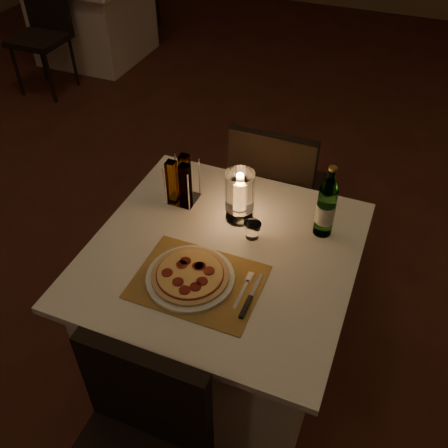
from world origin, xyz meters
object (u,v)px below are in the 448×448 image
at_px(main_table, 222,311).
at_px(neighbor_table_left, 94,18).
at_px(hurricane_candle, 240,193).
at_px(tumbler, 252,230).
at_px(water_bottle, 326,207).
at_px(pizza, 190,275).
at_px(chair_far, 275,185).
at_px(plate, 190,278).
at_px(chair_near, 135,446).

relative_size(main_table, neighbor_table_left, 1.00).
xyz_separation_m(main_table, neighbor_table_left, (-2.47, 2.81, 0.00)).
height_order(hurricane_candle, neighbor_table_left, hurricane_candle).
distance_m(tumbler, water_bottle, 0.30).
bearing_deg(pizza, chair_far, 86.81).
height_order(water_bottle, hurricane_candle, water_bottle).
bearing_deg(plate, water_bottle, 48.35).
relative_size(main_table, plate, 3.12).
bearing_deg(water_bottle, plate, -131.65).
distance_m(plate, water_bottle, 0.58).
distance_m(chair_near, hurricane_candle, 0.97).
relative_size(main_table, water_bottle, 3.19).
bearing_deg(water_bottle, chair_near, -108.91).
bearing_deg(hurricane_candle, plate, -96.46).
height_order(main_table, hurricane_candle, hurricane_candle).
relative_size(chair_near, water_bottle, 2.87).
bearing_deg(chair_far, chair_near, -90.00).
height_order(chair_near, tumbler, chair_near).
height_order(chair_far, hurricane_candle, hurricane_candle).
bearing_deg(neighbor_table_left, water_bottle, -42.52).
height_order(chair_far, plate, chair_far).
bearing_deg(neighbor_table_left, main_table, -48.71).
distance_m(water_bottle, neighbor_table_left, 3.83).
xyz_separation_m(plate, pizza, (0.00, -0.00, 0.02)).
relative_size(main_table, hurricane_candle, 4.47).
xyz_separation_m(pizza, neighbor_table_left, (-2.42, 2.99, -0.39)).
xyz_separation_m(chair_near, neighbor_table_left, (-2.47, 3.53, -0.18)).
distance_m(tumbler, hurricane_candle, 0.16).
bearing_deg(tumbler, water_bottle, 27.65).
relative_size(chair_far, hurricane_candle, 4.02).
height_order(chair_far, pizza, chair_far).
height_order(pizza, neighbor_table_left, pizza).
distance_m(plate, neighbor_table_left, 3.87).
bearing_deg(chair_near, hurricane_candle, 90.42).
height_order(tumbler, neighbor_table_left, tumbler).
relative_size(chair_near, plate, 2.81).
distance_m(chair_near, plate, 0.57).
xyz_separation_m(water_bottle, neighbor_table_left, (-2.80, 2.57, -0.49)).
xyz_separation_m(water_bottle, hurricane_candle, (-0.34, -0.04, 0.00)).
bearing_deg(main_table, water_bottle, 36.80).
bearing_deg(main_table, tumbler, 55.23).
relative_size(pizza, hurricane_candle, 1.25).
height_order(chair_far, neighbor_table_left, chair_far).
relative_size(chair_near, neighbor_table_left, 0.90).
distance_m(pizza, tumbler, 0.32).
xyz_separation_m(main_table, hurricane_candle, (-0.01, 0.20, 0.50)).
distance_m(chair_far, tumbler, 0.64).
distance_m(chair_far, pizza, 0.92).
bearing_deg(chair_near, tumbler, 84.46).
relative_size(chair_near, hurricane_candle, 4.02).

